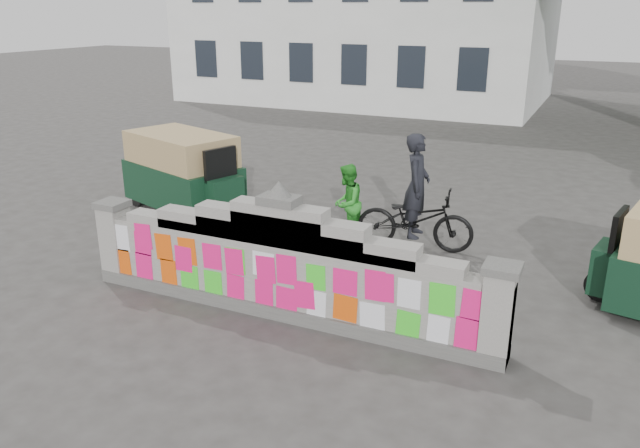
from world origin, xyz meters
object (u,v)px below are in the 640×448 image
(pedestrian, at_px, (347,203))
(rickshaw_left, at_px, (185,171))
(cyclist_bike, at_px, (415,219))
(cyclist_rider, at_px, (416,199))

(pedestrian, height_order, rickshaw_left, rickshaw_left)
(cyclist_bike, relative_size, pedestrian, 1.43)
(cyclist_bike, xyz_separation_m, rickshaw_left, (-5.19, 0.10, 0.32))
(cyclist_bike, bearing_deg, pedestrian, 89.98)
(cyclist_rider, distance_m, rickshaw_left, 5.19)
(pedestrian, bearing_deg, cyclist_bike, 94.38)
(rickshaw_left, bearing_deg, cyclist_bike, 17.70)
(cyclist_bike, height_order, cyclist_rider, cyclist_rider)
(cyclist_rider, bearing_deg, cyclist_bike, 82.53)
(cyclist_bike, xyz_separation_m, pedestrian, (-1.28, -0.17, 0.19))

